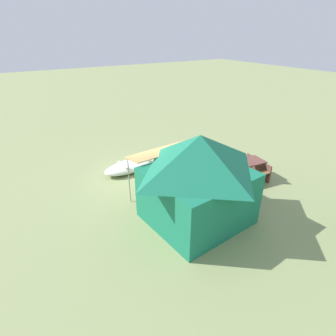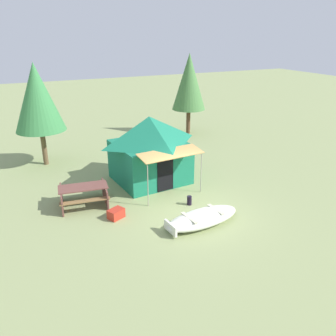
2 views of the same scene
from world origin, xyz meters
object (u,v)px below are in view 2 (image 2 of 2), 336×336
object	(u,v)px
picnic_table	(84,193)
pine_tree_back_right	(189,82)
pine_tree_back_left	(37,97)
beached_rowboat	(202,218)
cooler_box	(116,214)
canvas_cabin_tent	(150,148)
fuel_can	(189,200)

from	to	relation	value
picnic_table	pine_tree_back_right	xyz separation A→B (m)	(8.58, 7.34, 2.86)
picnic_table	pine_tree_back_left	xyz separation A→B (m)	(-0.78, 5.36, 2.91)
beached_rowboat	cooler_box	xyz separation A→B (m)	(-2.64, 1.71, -0.06)
picnic_table	cooler_box	bearing A→B (deg)	-61.60
beached_rowboat	canvas_cabin_tent	bearing A→B (deg)	92.22
beached_rowboat	fuel_can	size ratio (longest dim) A/B	8.25
picnic_table	fuel_can	distance (m)	4.15
beached_rowboat	pine_tree_back_right	world-z (taller)	pine_tree_back_right
beached_rowboat	picnic_table	xyz separation A→B (m)	(-3.47, 3.23, 0.27)
canvas_cabin_tent	pine_tree_back_right	world-z (taller)	pine_tree_back_right
beached_rowboat	fuel_can	world-z (taller)	beached_rowboat
fuel_can	pine_tree_back_right	xyz separation A→B (m)	(4.82, 9.08, 3.18)
pine_tree_back_right	fuel_can	bearing A→B (deg)	-117.97
pine_tree_back_left	fuel_can	bearing A→B (deg)	-57.50
fuel_can	canvas_cabin_tent	bearing A→B (deg)	98.87
fuel_can	pine_tree_back_right	distance (m)	10.76
cooler_box	pine_tree_back_right	distance (m)	12.20
fuel_can	beached_rowboat	bearing A→B (deg)	-100.84
picnic_table	cooler_box	size ratio (longest dim) A/B	3.61
cooler_box	beached_rowboat	bearing A→B (deg)	-32.84
cooler_box	fuel_can	bearing A→B (deg)	-4.32
canvas_cabin_tent	picnic_table	xyz separation A→B (m)	(-3.30, -1.18, -1.04)
picnic_table	fuel_can	xyz separation A→B (m)	(3.75, -1.74, -0.32)
fuel_can	cooler_box	bearing A→B (deg)	175.68
beached_rowboat	canvas_cabin_tent	size ratio (longest dim) A/B	0.75
pine_tree_back_right	beached_rowboat	bearing A→B (deg)	-115.80
pine_tree_back_left	pine_tree_back_right	size ratio (longest dim) A/B	0.99
beached_rowboat	picnic_table	world-z (taller)	picnic_table
beached_rowboat	cooler_box	bearing A→B (deg)	147.16
canvas_cabin_tent	cooler_box	xyz separation A→B (m)	(-2.47, -2.70, -1.37)
cooler_box	fuel_can	world-z (taller)	fuel_can
beached_rowboat	picnic_table	bearing A→B (deg)	137.04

